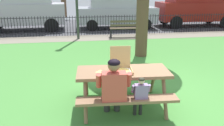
# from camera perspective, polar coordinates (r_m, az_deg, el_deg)

# --- Properties ---
(ground) EXTENTS (28.00, 11.17, 0.02)m
(ground) POSITION_cam_1_polar(r_m,az_deg,el_deg) (6.71, 5.83, -2.00)
(ground) COLOR #47883B
(cobblestone_walkway) EXTENTS (28.00, 1.40, 0.01)m
(cobblestone_walkway) POSITION_cam_1_polar(r_m,az_deg,el_deg) (11.33, -0.39, 6.48)
(cobblestone_walkway) COLOR gray
(street_asphalt) EXTENTS (28.00, 6.37, 0.01)m
(street_asphalt) POSITION_cam_1_polar(r_m,az_deg,el_deg) (15.13, -2.61, 9.42)
(street_asphalt) COLOR #424247
(picnic_table_foreground) EXTENTS (1.89, 1.59, 0.79)m
(picnic_table_foreground) POSITION_cam_1_polar(r_m,az_deg,el_deg) (4.51, 2.76, -3.96)
(picnic_table_foreground) COLOR #896548
(picnic_table_foreground) RESTS_ON ground
(pizza_box_open) EXTENTS (0.43, 0.45, 0.46)m
(pizza_box_open) POSITION_cam_1_polar(r_m,az_deg,el_deg) (4.40, 2.31, -0.91)
(pizza_box_open) COLOR tan
(pizza_box_open) RESTS_ON picnic_table_foreground
(pizza_slice_on_table) EXTENTS (0.17, 0.21, 0.02)m
(pizza_slice_on_table) POSITION_cam_1_polar(r_m,az_deg,el_deg) (4.34, -2.86, -2.31)
(pizza_slice_on_table) COLOR #F1D068
(pizza_slice_on_table) RESTS_ON picnic_table_foreground
(adult_at_table) EXTENTS (0.62, 0.61, 1.19)m
(adult_at_table) POSITION_cam_1_polar(r_m,az_deg,el_deg) (4.00, 0.37, -5.98)
(adult_at_table) COLOR #333333
(adult_at_table) RESTS_ON ground
(child_at_table) EXTENTS (0.34, 0.33, 0.85)m
(child_at_table) POSITION_cam_1_polar(r_m,az_deg,el_deg) (4.11, 7.08, -7.68)
(child_at_table) COLOR #2B2B2B
(child_at_table) RESTS_ON ground
(iron_fence_streetside) EXTENTS (19.79, 0.03, 1.00)m
(iron_fence_streetside) POSITION_cam_1_polar(r_m,az_deg,el_deg) (11.92, -0.90, 9.59)
(iron_fence_streetside) COLOR black
(iron_fence_streetside) RESTS_ON ground
(park_bench_center) EXTENTS (1.62, 0.53, 0.85)m
(park_bench_center) POSITION_cam_1_polar(r_m,az_deg,el_deg) (11.26, 3.59, 8.55)
(park_bench_center) COLOR brown
(park_bench_center) RESTS_ON ground
(parked_car_left) EXTENTS (4.80, 2.27, 2.46)m
(parked_car_left) POSITION_cam_1_polar(r_m,az_deg,el_deg) (14.01, -21.76, 12.89)
(parked_car_left) COLOR #B4B0BD
(parked_car_left) RESTS_ON ground
(parked_car_center) EXTENTS (4.64, 2.03, 2.08)m
(parked_car_center) POSITION_cam_1_polar(r_m,az_deg,el_deg) (13.93, 1.32, 13.25)
(parked_car_center) COLOR #B3B5C2
(parked_car_center) RESTS_ON ground
(parked_car_right) EXTENTS (4.74, 2.15, 2.46)m
(parked_car_right) POSITION_cam_1_polar(r_m,az_deg,el_deg) (15.60, 20.30, 13.47)
(parked_car_right) COLOR maroon
(parked_car_right) RESTS_ON ground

